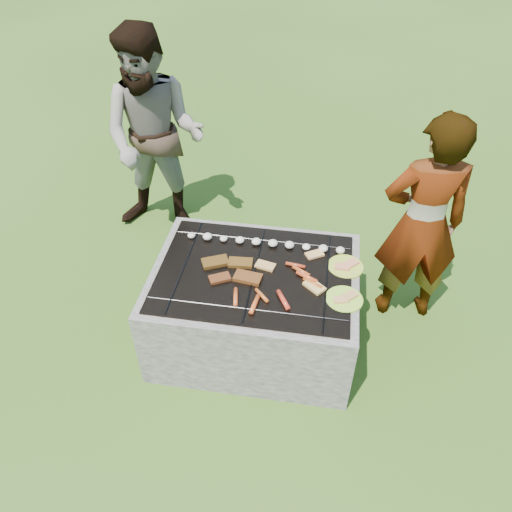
{
  "coord_description": "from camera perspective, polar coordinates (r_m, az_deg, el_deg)",
  "views": [
    {
      "loc": [
        0.37,
        -2.27,
        2.72
      ],
      "look_at": [
        0.0,
        0.05,
        0.7
      ],
      "focal_mm": 35.0,
      "sensor_mm": 36.0,
      "label": 1
    }
  ],
  "objects": [
    {
      "name": "fire_pit",
      "position": [
        3.35,
        -0.14,
        -5.97
      ],
      "size": [
        1.3,
        1.0,
        0.62
      ],
      "color": "#9C948A",
      "rests_on": "ground"
    },
    {
      "name": "lawn",
      "position": [
        3.57,
        -0.13,
        -9.09
      ],
      "size": [
        60.0,
        60.0,
        0.0
      ],
      "primitive_type": "plane",
      "color": "#294B12",
      "rests_on": "ground"
    },
    {
      "name": "sausages",
      "position": [
        3.0,
        2.85,
        -3.7
      ],
      "size": [
        0.53,
        0.48,
        0.03
      ],
      "color": "#BC471F",
      "rests_on": "fire_pit"
    },
    {
      "name": "mushrooms",
      "position": [
        3.31,
        1.24,
        1.54
      ],
      "size": [
        1.06,
        0.06,
        0.04
      ],
      "color": "beige",
      "rests_on": "fire_pit"
    },
    {
      "name": "cook",
      "position": [
        3.4,
        18.44,
        3.43
      ],
      "size": [
        0.61,
        0.45,
        1.55
      ],
      "primitive_type": "imported",
      "rotation": [
        0.0,
        0.0,
        3.28
      ],
      "color": "gray",
      "rests_on": "ground"
    },
    {
      "name": "bystander",
      "position": [
        4.14,
        -11.47,
        13.1
      ],
      "size": [
        0.84,
        0.66,
        1.72
      ],
      "primitive_type": "imported",
      "rotation": [
        0.0,
        0.0,
        -0.02
      ],
      "color": "gray",
      "rests_on": "ground"
    },
    {
      "name": "bread_on_grate",
      "position": [
        3.13,
        4.82,
        -1.68
      ],
      "size": [
        0.46,
        0.43,
        0.02
      ],
      "color": "tan",
      "rests_on": "fire_pit"
    },
    {
      "name": "pork_slabs",
      "position": [
        3.13,
        -2.75,
        -1.52
      ],
      "size": [
        0.42,
        0.28,
        0.02
      ],
      "color": "brown",
      "rests_on": "fire_pit"
    },
    {
      "name": "plate_far",
      "position": [
        3.21,
        10.21,
        -1.18
      ],
      "size": [
        0.25,
        0.25,
        0.03
      ],
      "color": "yellow",
      "rests_on": "fire_pit"
    },
    {
      "name": "plate_near",
      "position": [
        3.0,
        10.07,
        -4.87
      ],
      "size": [
        0.23,
        0.23,
        0.03
      ],
      "color": "#C5F039",
      "rests_on": "fire_pit"
    }
  ]
}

